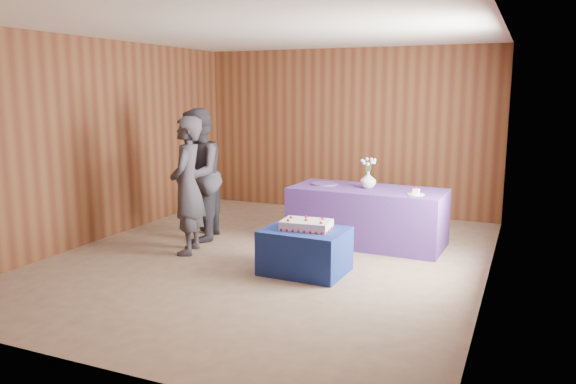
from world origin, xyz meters
The scene contains 13 objects.
ground centered at (0.00, 0.00, 0.00)m, with size 6.00×6.00×0.00m, color gray.
room_shell centered at (0.00, 0.00, 1.80)m, with size 5.04×6.04×2.72m.
cake_table centered at (0.60, -0.34, 0.25)m, with size 0.90×0.70×0.50m, color navy.
serving_table centered at (0.91, 1.10, 0.38)m, with size 2.00×0.90×0.75m, color #5A2E7F.
sheet_cake centered at (0.60, -0.33, 0.55)m, with size 0.59×0.42×0.13m.
vase centered at (0.90, 1.13, 0.86)m, with size 0.21×0.21×0.22m, color silver.
flower_spray centered at (0.90, 1.13, 1.10)m, with size 0.20×0.20×0.16m.
platter centered at (0.28, 1.16, 0.76)m, with size 0.36×0.36×0.02m, color #5E468D.
plate centered at (1.57, 0.90, 0.76)m, with size 0.21×0.21×0.01m, color white.
cake_slice centered at (1.57, 0.90, 0.80)m, with size 0.08×0.07×0.09m.
knife centered at (1.62, 0.77, 0.75)m, with size 0.26×0.02×0.00m, color #B6B6BB.
guest_left centered at (-1.04, -0.20, 0.86)m, with size 0.62×0.41×1.71m, color #37353F.
guest_right centered at (-1.26, 0.38, 0.89)m, with size 0.87×0.68×1.79m, color #383641.
Camera 1 is at (2.84, -5.97, 2.02)m, focal length 35.00 mm.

